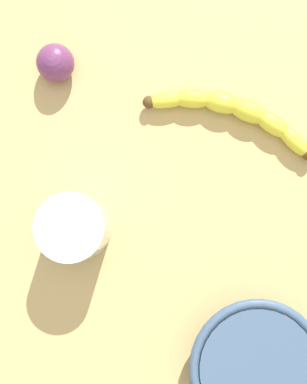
{
  "coord_description": "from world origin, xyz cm",
  "views": [
    {
      "loc": [
        3.79,
        1.76,
        68.49
      ],
      "look_at": [
        4.31,
        -4.53,
        5.0
      ],
      "focal_mm": 44.74,
      "sensor_mm": 36.0,
      "label": 1
    }
  ],
  "objects_px": {
    "banana": "(233,112)",
    "plum_fruit": "(55,63)",
    "ceramic_bowl": "(256,366)",
    "smoothie_glass": "(75,228)"
  },
  "relations": [
    {
      "from": "banana",
      "to": "plum_fruit",
      "type": "bearing_deg",
      "value": 3.34
    },
    {
      "from": "banana",
      "to": "plum_fruit",
      "type": "xyz_separation_m",
      "value": [
        0.25,
        -0.05,
        0.01
      ]
    },
    {
      "from": "smoothie_glass",
      "to": "plum_fruit",
      "type": "relative_size",
      "value": 1.78
    },
    {
      "from": "ceramic_bowl",
      "to": "smoothie_glass",
      "type": "bearing_deg",
      "value": -32.38
    },
    {
      "from": "ceramic_bowl",
      "to": "plum_fruit",
      "type": "height_order",
      "value": "plum_fruit"
    },
    {
      "from": "smoothie_glass",
      "to": "plum_fruit",
      "type": "bearing_deg",
      "value": -76.81
    },
    {
      "from": "smoothie_glass",
      "to": "plum_fruit",
      "type": "distance_m",
      "value": 0.23
    },
    {
      "from": "smoothie_glass",
      "to": "banana",
      "type": "bearing_deg",
      "value": -137.98
    },
    {
      "from": "banana",
      "to": "smoothie_glass",
      "type": "height_order",
      "value": "smoothie_glass"
    },
    {
      "from": "banana",
      "to": "ceramic_bowl",
      "type": "bearing_deg",
      "value": 112.01
    }
  ]
}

